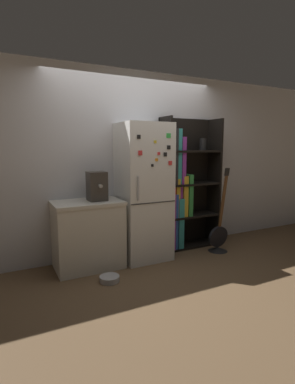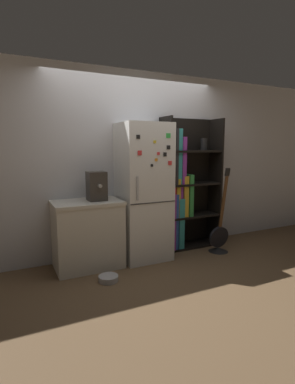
% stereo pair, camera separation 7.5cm
% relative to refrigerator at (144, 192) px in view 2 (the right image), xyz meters
% --- Properties ---
extents(ground_plane, '(16.00, 16.00, 0.00)m').
position_rel_refrigerator_xyz_m(ground_plane, '(0.00, -0.15, -0.93)').
color(ground_plane, brown).
extents(wall_back, '(8.00, 0.05, 2.60)m').
position_rel_refrigerator_xyz_m(wall_back, '(0.00, 0.32, 0.37)').
color(wall_back, silver).
rests_on(wall_back, ground_plane).
extents(refrigerator, '(0.65, 0.62, 1.86)m').
position_rel_refrigerator_xyz_m(refrigerator, '(0.00, 0.00, 0.00)').
color(refrigerator, white).
rests_on(refrigerator, ground_plane).
extents(bookshelf, '(0.93, 0.35, 1.97)m').
position_rel_refrigerator_xyz_m(bookshelf, '(0.71, 0.15, -0.04)').
color(bookshelf, black).
rests_on(bookshelf, ground_plane).
extents(kitchen_counter, '(0.86, 0.58, 0.87)m').
position_rel_refrigerator_xyz_m(kitchen_counter, '(-0.79, 0.02, -0.50)').
color(kitchen_counter, beige).
rests_on(kitchen_counter, ground_plane).
extents(espresso_machine, '(0.23, 0.28, 0.37)m').
position_rel_refrigerator_xyz_m(espresso_machine, '(-0.66, 0.01, 0.12)').
color(espresso_machine, '#38332D').
rests_on(espresso_machine, kitchen_counter).
extents(guitar, '(0.32, 0.30, 1.25)m').
position_rel_refrigerator_xyz_m(guitar, '(1.10, -0.28, -0.75)').
color(guitar, black).
rests_on(guitar, ground_plane).
extents(pet_bowl, '(0.23, 0.23, 0.07)m').
position_rel_refrigerator_xyz_m(pet_bowl, '(-0.69, -0.51, -0.89)').
color(pet_bowl, '#B7B7BC').
rests_on(pet_bowl, ground_plane).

